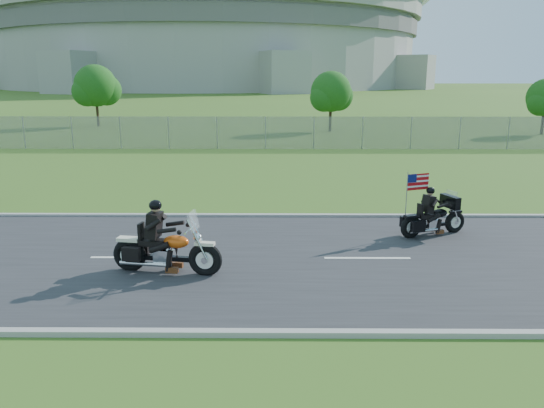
{
  "coord_description": "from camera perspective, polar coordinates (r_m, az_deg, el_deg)",
  "views": [
    {
      "loc": [
        1.66,
        -12.82,
        4.68
      ],
      "look_at": [
        1.56,
        0.0,
        1.47
      ],
      "focal_mm": 35.0,
      "sensor_mm": 36.0,
      "label": 1
    }
  ],
  "objects": [
    {
      "name": "curb_north",
      "position": [
        17.57,
        -4.99,
        -1.26
      ],
      "size": [
        120.0,
        0.18,
        0.12
      ],
      "primitive_type": "cube",
      "color": "#9E9B93",
      "rests_on": "ground"
    },
    {
      "name": "motorcycle_follow",
      "position": [
        16.11,
        16.96,
        -1.56
      ],
      "size": [
        2.11,
        1.11,
        1.84
      ],
      "rotation": [
        0.0,
        0.0,
        0.37
      ],
      "color": "black",
      "rests_on": "ground"
    },
    {
      "name": "fence",
      "position": [
        33.69,
        -11.06,
        7.53
      ],
      "size": [
        60.0,
        0.03,
        2.0
      ],
      "primitive_type": "cube",
      "color": "gray",
      "rests_on": "ground"
    },
    {
      "name": "tree_fence_near",
      "position": [
        43.12,
        6.41,
        11.71
      ],
      "size": [
        3.52,
        3.28,
        4.75
      ],
      "color": "#382316",
      "rests_on": "ground"
    },
    {
      "name": "ground",
      "position": [
        13.75,
        -6.54,
        -5.93
      ],
      "size": [
        420.0,
        420.0,
        0.0
      ],
      "primitive_type": "plane",
      "color": "#325019",
      "rests_on": "ground"
    },
    {
      "name": "road",
      "position": [
        13.74,
        -6.55,
        -5.85
      ],
      "size": [
        120.0,
        8.0,
        0.04
      ],
      "primitive_type": "cube",
      "color": "#28282B",
      "rests_on": "ground"
    },
    {
      "name": "stadium",
      "position": [
        184.42,
        -6.62,
        17.36
      ],
      "size": [
        140.4,
        140.4,
        29.2
      ],
      "color": "#A3A099",
      "rests_on": "ground"
    },
    {
      "name": "motorcycle_lead",
      "position": [
        12.79,
        -11.45,
        -4.96
      ],
      "size": [
        2.69,
        0.92,
        1.81
      ],
      "rotation": [
        0.0,
        0.0,
        -0.16
      ],
      "color": "black",
      "rests_on": "ground"
    },
    {
      "name": "tree_fence_mid",
      "position": [
        49.41,
        -18.38,
        11.77
      ],
      "size": [
        3.96,
        3.69,
        5.3
      ],
      "color": "#382316",
      "rests_on": "ground"
    },
    {
      "name": "curb_south",
      "position": [
        10.05,
        -9.36,
        -13.55
      ],
      "size": [
        120.0,
        0.18,
        0.12
      ],
      "primitive_type": "cube",
      "color": "#9E9B93",
      "rests_on": "ground"
    }
  ]
}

